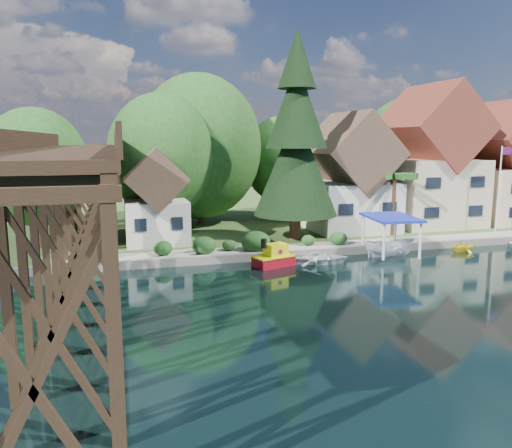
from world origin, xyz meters
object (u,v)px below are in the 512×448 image
object	(u,v)px
flagpole	(501,180)
tugboat	(274,257)
boat_canopy	(390,240)
trestle_bridge	(84,199)
boat_yellow	(463,244)
shed	(156,202)
boat_white_a	(319,257)
house_left	(348,180)
house_right	(507,170)
house_center	(429,165)
conifer	(296,141)
palm_tree	(394,178)

from	to	relation	value
flagpole	tugboat	xyz separation A→B (m)	(-23.18, -4.67, -4.69)
tugboat	boat_canopy	bearing A→B (deg)	1.57
trestle_bridge	boat_yellow	size ratio (longest dim) A/B	20.14
flagpole	shed	bearing A→B (deg)	173.17
shed	boat_yellow	world-z (taller)	shed
shed	boat_white_a	bearing A→B (deg)	-37.15
trestle_bridge	shed	size ratio (longest dim) A/B	5.63
house_left	house_right	world-z (taller)	house_right
house_center	boat_canopy	size ratio (longest dim) A/B	2.60
house_center	conifer	distance (m)	16.23
house_left	tugboat	world-z (taller)	house_left
flagpole	tugboat	world-z (taller)	flagpole
house_left	boat_yellow	size ratio (longest dim) A/B	5.02
trestle_bridge	house_center	distance (m)	33.96
trestle_bridge	house_center	bearing A→B (deg)	19.49
conifer	palm_tree	world-z (taller)	conifer
conifer	boat_canopy	size ratio (longest dim) A/B	3.24
trestle_bridge	palm_tree	world-z (taller)	trestle_bridge
shed	conifer	size ratio (longest dim) A/B	0.45
flagpole	boat_canopy	xyz separation A→B (m)	(-13.75, -4.41, -3.96)
tugboat	boat_white_a	bearing A→B (deg)	-0.02
trestle_bridge	boat_white_a	world-z (taller)	trestle_bridge
palm_tree	house_right	bearing A→B (deg)	13.93
palm_tree	boat_canopy	bearing A→B (deg)	-121.71
shed	house_left	bearing A→B (deg)	4.77
shed	boat_white_a	distance (m)	14.23
house_right	boat_canopy	world-z (taller)	house_right
house_right	boat_canopy	bearing A→B (deg)	-153.28
house_left	boat_canopy	distance (m)	10.36
flagpole	boat_white_a	size ratio (longest dim) A/B	1.86
conifer	tugboat	distance (m)	11.10
house_center	boat_white_a	xyz separation A→B (m)	(-15.98, -10.35, -5.98)
conifer	boat_yellow	distance (m)	15.92
house_center	conifer	bearing A→B (deg)	-165.66
house_center	house_right	bearing A→B (deg)	-3.18
house_center	flagpole	size ratio (longest dim) A/B	1.77
palm_tree	boat_canopy	xyz separation A→B (m)	(-3.55, -5.74, -4.25)
trestle_bridge	palm_tree	bearing A→B (deg)	15.31
palm_tree	conifer	bearing A→B (deg)	177.65
house_right	palm_tree	xyz separation A→B (m)	(-15.50, -3.84, -0.17)
boat_white_a	flagpole	bearing A→B (deg)	-60.37
house_left	house_center	size ratio (longest dim) A/B	0.79
house_center	tugboat	xyz separation A→B (m)	(-19.47, -10.35, -5.78)
shed	flagpole	size ratio (longest dim) A/B	1.00
house_center	house_right	size ratio (longest dim) A/B	1.12
trestle_bridge	shed	distance (m)	10.69
conifer	tugboat	bearing A→B (deg)	-121.66
shed	palm_tree	distance (m)	20.71
trestle_bridge	house_center	xyz separation A→B (m)	(32.00, 11.33, 1.07)
house_center	palm_tree	bearing A→B (deg)	-146.23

